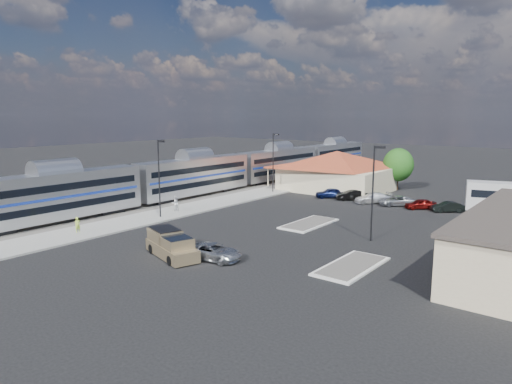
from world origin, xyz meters
The scene contains 22 objects.
ground centered at (0.00, 0.00, 0.00)m, with size 280.00×280.00×0.00m, color black.
railbed centered at (-21.00, 8.00, 0.06)m, with size 16.00×100.00×0.12m, color #4C4944.
platform centered at (-12.00, 6.00, 0.09)m, with size 5.50×92.00×0.18m, color gray.
passenger_train centered at (-18.00, 6.54, 2.87)m, with size 3.00×104.00×5.55m.
freight_cars centered at (-24.00, 2.12, 1.93)m, with size 2.80×46.00×4.00m.
station_depot centered at (-4.56, 24.00, 3.13)m, with size 18.35×12.24×6.20m.
traffic_island_south centered at (4.00, 2.00, 0.10)m, with size 3.30×7.50×0.21m.
traffic_island_north centered at (14.00, -8.00, 0.10)m, with size 3.30×7.50×0.21m.
lamp_plat_s centered at (-10.90, -6.00, 5.34)m, with size 1.08×0.25×9.00m.
lamp_plat_n centered at (-10.90, 16.00, 5.34)m, with size 1.08×0.25×9.00m.
lamp_lot centered at (12.10, 0.00, 5.34)m, with size 1.08×0.25×9.00m.
tree_depot centered at (3.00, 30.00, 4.02)m, with size 4.71×4.71×6.63m.
pickup_truck centered at (0.97, -14.92, 1.00)m, with size 6.50×3.97×2.11m.
suv centered at (4.17, -13.33, 0.69)m, with size 2.29×4.96×1.38m, color #AFB2B7.
person_a centered at (-12.06, -15.66, 0.96)m, with size 0.57×0.37×1.56m, color #B5D743.
person_b centered at (-12.14, -2.70, 1.14)m, with size 0.93×0.73×1.92m, color silver.
parked_car_a centered at (-2.01, 17.61, 0.72)m, with size 1.70×4.24×1.44m, color #0C153F.
parked_car_b centered at (1.19, 17.91, 0.74)m, with size 1.57×4.51×1.49m, color black.
parked_car_c centered at (4.39, 17.61, 0.72)m, with size 2.01×4.94×1.43m, color silver.
parked_car_d centered at (7.59, 17.91, 0.65)m, with size 2.15×4.66×1.29m, color #999CA1.
parked_car_e centered at (10.79, 17.61, 0.66)m, with size 1.55×3.85×1.31m, color maroon.
parked_car_f centered at (13.99, 17.91, 0.64)m, with size 1.36×3.89×1.28m, color black.
Camera 1 is at (29.14, -39.50, 11.79)m, focal length 32.00 mm.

